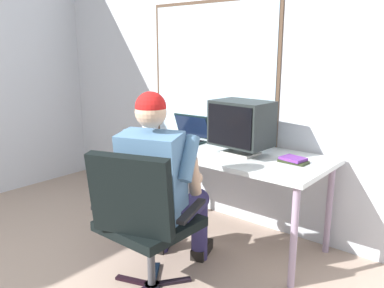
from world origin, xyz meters
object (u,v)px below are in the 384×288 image
at_px(crt_monitor, 241,124).
at_px(laptop, 187,134).
at_px(desk, 223,158).
at_px(wine_glass, 147,129).
at_px(book_stack, 293,160).
at_px(person_seated, 161,183).
at_px(office_chair, 142,215).

xyz_separation_m(crt_monitor, laptop, (-0.60, 0.07, -0.17)).
bearing_deg(desk, crt_monitor, -1.28).
distance_m(desk, wine_glass, 0.70).
height_order(desk, wine_glass, wine_glass).
bearing_deg(crt_monitor, wine_glass, -167.74).
bearing_deg(laptop, wine_glass, -132.13).
bearing_deg(book_stack, person_seated, -125.82).
bearing_deg(office_chair, wine_glass, 133.67).
xyz_separation_m(person_seated, crt_monitor, (0.14, 0.73, 0.30)).
relative_size(desk, wine_glass, 10.12).
bearing_deg(desk, wine_glass, -164.42).
height_order(crt_monitor, book_stack, crt_monitor).
relative_size(office_chair, book_stack, 4.78).
height_order(desk, crt_monitor, crt_monitor).
relative_size(office_chair, person_seated, 0.75).
distance_m(person_seated, crt_monitor, 0.80).
relative_size(desk, person_seated, 1.31).
relative_size(person_seated, book_stack, 6.37).
height_order(wine_glass, book_stack, wine_glass).
relative_size(office_chair, wine_glass, 5.81).
relative_size(person_seated, wine_glass, 7.74).
xyz_separation_m(desk, office_chair, (0.10, -0.98, -0.12)).
distance_m(desk, office_chair, 0.99).
bearing_deg(laptop, book_stack, -1.97).
distance_m(office_chair, book_stack, 1.14).
distance_m(desk, crt_monitor, 0.34).
bearing_deg(person_seated, book_stack, 54.18).
height_order(desk, person_seated, person_seated).
height_order(person_seated, crt_monitor, person_seated).
bearing_deg(person_seated, wine_glass, 141.25).
xyz_separation_m(office_chair, person_seated, (-0.07, 0.24, 0.12)).
height_order(person_seated, laptop, person_seated).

